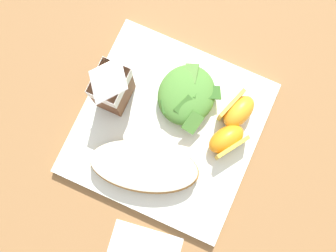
{
  "coord_description": "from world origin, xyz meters",
  "views": [
    {
      "loc": [
        -0.1,
        -0.04,
        0.65
      ],
      "look_at": [
        0.0,
        0.0,
        0.03
      ],
      "focal_mm": 42.78,
      "sensor_mm": 36.0,
      "label": 1
    }
  ],
  "objects_px": {
    "cheesy_pizza_bread": "(144,167)",
    "orange_wedge_middle": "(238,111)",
    "white_plate": "(168,128)",
    "orange_wedge_front": "(227,140)",
    "green_salad_pile": "(187,95)",
    "milk_carton": "(111,86)"
  },
  "relations": [
    {
      "from": "white_plate",
      "to": "orange_wedge_middle",
      "type": "relative_size",
      "value": 4.09
    },
    {
      "from": "green_salad_pile",
      "to": "white_plate",
      "type": "bearing_deg",
      "value": 172.51
    },
    {
      "from": "green_salad_pile",
      "to": "orange_wedge_middle",
      "type": "bearing_deg",
      "value": -83.57
    },
    {
      "from": "green_salad_pile",
      "to": "orange_wedge_front",
      "type": "bearing_deg",
      "value": -115.25
    },
    {
      "from": "cheesy_pizza_bread",
      "to": "green_salad_pile",
      "type": "distance_m",
      "value": 0.13
    },
    {
      "from": "white_plate",
      "to": "milk_carton",
      "type": "bearing_deg",
      "value": 82.8
    },
    {
      "from": "cheesy_pizza_bread",
      "to": "milk_carton",
      "type": "height_order",
      "value": "milk_carton"
    },
    {
      "from": "white_plate",
      "to": "orange_wedge_front",
      "type": "distance_m",
      "value": 0.1
    },
    {
      "from": "cheesy_pizza_bread",
      "to": "orange_wedge_middle",
      "type": "relative_size",
      "value": 2.71
    },
    {
      "from": "white_plate",
      "to": "cheesy_pizza_bread",
      "type": "relative_size",
      "value": 1.51
    },
    {
      "from": "cheesy_pizza_bread",
      "to": "orange_wedge_middle",
      "type": "distance_m",
      "value": 0.17
    },
    {
      "from": "orange_wedge_front",
      "to": "orange_wedge_middle",
      "type": "distance_m",
      "value": 0.05
    },
    {
      "from": "orange_wedge_front",
      "to": "orange_wedge_middle",
      "type": "xyz_separation_m",
      "value": [
        0.05,
        0.0,
        0.0
      ]
    },
    {
      "from": "white_plate",
      "to": "milk_carton",
      "type": "relative_size",
      "value": 2.55
    },
    {
      "from": "cheesy_pizza_bread",
      "to": "white_plate",
      "type": "bearing_deg",
      "value": -5.23
    },
    {
      "from": "white_plate",
      "to": "cheesy_pizza_bread",
      "type": "xyz_separation_m",
      "value": [
        -0.07,
        0.01,
        0.03
      ]
    },
    {
      "from": "cheesy_pizza_bread",
      "to": "orange_wedge_middle",
      "type": "height_order",
      "value": "orange_wedge_middle"
    },
    {
      "from": "milk_carton",
      "to": "orange_wedge_front",
      "type": "xyz_separation_m",
      "value": [
        0.0,
        -0.19,
        -0.04
      ]
    },
    {
      "from": "milk_carton",
      "to": "orange_wedge_middle",
      "type": "distance_m",
      "value": 0.2
    },
    {
      "from": "orange_wedge_middle",
      "to": "cheesy_pizza_bread",
      "type": "bearing_deg",
      "value": 144.95
    },
    {
      "from": "white_plate",
      "to": "orange_wedge_middle",
      "type": "xyz_separation_m",
      "value": [
        0.07,
        -0.09,
        0.03
      ]
    },
    {
      "from": "milk_carton",
      "to": "orange_wedge_front",
      "type": "distance_m",
      "value": 0.19
    }
  ]
}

